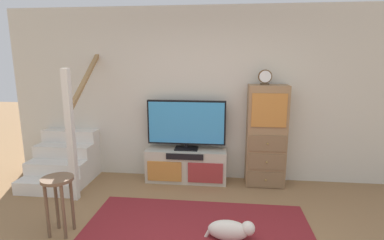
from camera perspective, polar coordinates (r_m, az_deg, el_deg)
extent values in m
cube|color=beige|center=(4.74, 2.87, 4.79)|extent=(6.40, 0.12, 2.70)
cube|color=#BCB29E|center=(4.77, -1.10, -8.65)|extent=(1.26, 0.36, 0.52)
cube|color=#BC7533|center=(4.66, -5.31, -9.76)|extent=(0.53, 0.02, 0.31)
cube|color=maroon|center=(4.58, 2.57, -10.11)|extent=(0.53, 0.02, 0.31)
cube|color=black|center=(4.53, -1.42, -7.06)|extent=(0.57, 0.02, 0.09)
cube|color=black|center=(4.70, -1.08, -5.46)|extent=(0.36, 0.22, 0.02)
cylinder|color=black|center=(4.69, -1.08, -4.97)|extent=(0.05, 0.05, 0.06)
cube|color=black|center=(4.60, -1.10, -0.48)|extent=(1.22, 0.05, 0.69)
cube|color=#338CCC|center=(4.57, -1.14, -0.56)|extent=(1.17, 0.01, 0.64)
cube|color=#93704C|center=(4.64, 14.00, -2.99)|extent=(0.58, 0.34, 1.54)
cube|color=brown|center=(4.67, 13.90, -11.06)|extent=(0.53, 0.02, 0.24)
sphere|color=olive|center=(4.65, 13.93, -11.14)|extent=(0.03, 0.03, 0.03)
cube|color=brown|center=(4.57, 14.08, -7.78)|extent=(0.53, 0.02, 0.24)
sphere|color=olive|center=(4.55, 14.11, -7.86)|extent=(0.03, 0.03, 0.03)
cube|color=brown|center=(4.48, 14.26, -4.37)|extent=(0.53, 0.02, 0.24)
sphere|color=olive|center=(4.46, 14.29, -4.43)|extent=(0.03, 0.03, 0.03)
cube|color=#BC7533|center=(4.37, 14.58, 1.79)|extent=(0.49, 0.02, 0.49)
cube|color=#4C3823|center=(4.48, 13.75, 6.69)|extent=(0.12, 0.08, 0.02)
cylinder|color=brown|center=(4.47, 13.82, 8.10)|extent=(0.20, 0.04, 0.20)
cylinder|color=silver|center=(4.44, 13.86, 8.08)|extent=(0.17, 0.01, 0.17)
cube|color=silver|center=(4.89, -26.00, -11.45)|extent=(0.90, 0.26, 0.19)
cube|color=silver|center=(5.06, -24.53, -9.38)|extent=(0.90, 0.26, 0.38)
cube|color=silver|center=(5.24, -23.18, -7.45)|extent=(0.90, 0.26, 0.57)
cube|color=silver|center=(5.43, -21.92, -5.65)|extent=(0.90, 0.26, 0.76)
cube|color=silver|center=(5.62, -20.76, -3.96)|extent=(0.90, 0.26, 0.95)
cube|color=silver|center=(4.29, -22.21, -2.95)|extent=(0.09, 0.09, 1.80)
cube|color=#9E7547|center=(4.75, -19.24, 8.41)|extent=(0.06, 1.33, 0.99)
cylinder|color=brown|center=(3.69, -26.02, -15.41)|extent=(0.04, 0.04, 0.63)
cylinder|color=brown|center=(3.60, -23.40, -15.88)|extent=(0.04, 0.04, 0.63)
cylinder|color=brown|center=(3.83, -24.50, -14.25)|extent=(0.04, 0.04, 0.63)
cylinder|color=brown|center=(3.74, -21.95, -14.65)|extent=(0.04, 0.04, 0.63)
cylinder|color=brown|center=(3.58, -24.42, -10.28)|extent=(0.34, 0.34, 0.03)
ellipsoid|color=beige|center=(3.43, 6.93, -20.23)|extent=(0.45, 0.22, 0.22)
sphere|color=beige|center=(3.41, 10.68, -19.71)|extent=(0.15, 0.15, 0.15)
cylinder|color=beige|center=(3.46, 3.23, -20.49)|extent=(0.10, 0.04, 0.16)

